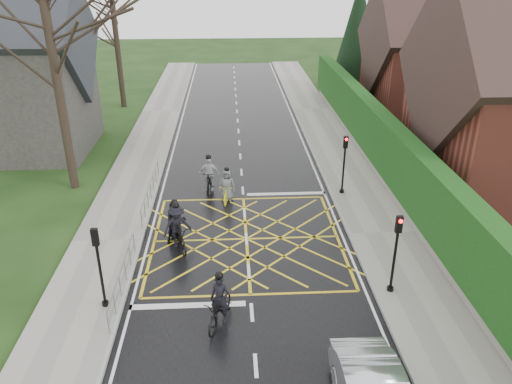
{
  "coord_description": "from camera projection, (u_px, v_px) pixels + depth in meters",
  "views": [
    {
      "loc": [
        -0.62,
        -18.86,
        11.17
      ],
      "look_at": [
        0.54,
        2.05,
        1.3
      ],
      "focal_mm": 35.0,
      "sensor_mm": 36.0,
      "label": 1
    }
  ],
  "objects": [
    {
      "name": "hedge",
      "position": [
        386.0,
        144.0,
        26.74
      ],
      "size": [
        0.9,
        38.0,
        2.8
      ],
      "primitive_type": "cube",
      "color": "#0E3610",
      "rests_on": "stone_wall"
    },
    {
      "name": "cyclist_front",
      "position": [
        209.0,
        177.0,
        26.09
      ],
      "size": [
        1.11,
        2.04,
        2.0
      ],
      "rotation": [
        0.0,
        0.0,
        -0.09
      ],
      "color": "black",
      "rests_on": "ground"
    },
    {
      "name": "tree_mid",
      "position": [
        72.0,
        3.0,
        30.29
      ],
      "size": [
        10.08,
        10.08,
        12.48
      ],
      "color": "black",
      "rests_on": "ground"
    },
    {
      "name": "cyclist_lead",
      "position": [
        227.0,
        189.0,
        25.05
      ],
      "size": [
        0.9,
        1.91,
        1.79
      ],
      "rotation": [
        0.0,
        0.0,
        -0.15
      ],
      "color": "yellow",
      "rests_on": "ground"
    },
    {
      "name": "railing_north",
      "position": [
        150.0,
        187.0,
        24.87
      ],
      "size": [
        0.05,
        6.04,
        1.03
      ],
      "color": "slate",
      "rests_on": "ground"
    },
    {
      "name": "cyclist_rear",
      "position": [
        220.0,
        307.0,
        16.59
      ],
      "size": [
        1.34,
        2.15,
        1.97
      ],
      "rotation": [
        0.0,
        0.0,
        -0.34
      ],
      "color": "black",
      "rests_on": "ground"
    },
    {
      "name": "traffic_light_ne",
      "position": [
        344.0,
        165.0,
        25.16
      ],
      "size": [
        0.24,
        0.31,
        3.21
      ],
      "rotation": [
        0.0,
        0.0,
        3.14
      ],
      "color": "black",
      "rests_on": "ground"
    },
    {
      "name": "sidewalk_left",
      "position": [
        108.0,
        241.0,
        21.5
      ],
      "size": [
        3.0,
        80.0,
        0.15
      ],
      "primitive_type": "cube",
      "color": "gray",
      "rests_on": "ground"
    },
    {
      "name": "railing_south",
      "position": [
        122.0,
        273.0,
        18.1
      ],
      "size": [
        0.05,
        5.04,
        1.03
      ],
      "color": "slate",
      "rests_on": "ground"
    },
    {
      "name": "road",
      "position": [
        246.0,
        239.0,
        21.83
      ],
      "size": [
        9.0,
        80.0,
        0.01
      ],
      "primitive_type": "cube",
      "color": "black",
      "rests_on": "ground"
    },
    {
      "name": "house_far",
      "position": [
        435.0,
        59.0,
        36.96
      ],
      "size": [
        9.8,
        8.8,
        10.3
      ],
      "color": "maroon",
      "rests_on": "ground"
    },
    {
      "name": "church",
      "position": [
        13.0,
        72.0,
        29.89
      ],
      "size": [
        8.8,
        7.8,
        11.0
      ],
      "color": "#2D2B28",
      "rests_on": "ground"
    },
    {
      "name": "traffic_light_se",
      "position": [
        395.0,
        255.0,
        17.58
      ],
      "size": [
        0.24,
        0.31,
        3.21
      ],
      "rotation": [
        0.0,
        0.0,
        3.14
      ],
      "color": "black",
      "rests_on": "ground"
    },
    {
      "name": "cyclist_mid",
      "position": [
        177.0,
        231.0,
        20.93
      ],
      "size": [
        1.56,
        2.27,
        2.09
      ],
      "rotation": [
        0.0,
        0.0,
        0.42
      ],
      "color": "black",
      "rests_on": "ground"
    },
    {
      "name": "cyclist_back",
      "position": [
        176.0,
        226.0,
        21.28
      ],
      "size": [
        1.32,
        2.1,
        2.03
      ],
      "rotation": [
        0.0,
        0.0,
        0.4
      ],
      "color": "black",
      "rests_on": "ground"
    },
    {
      "name": "traffic_light_sw",
      "position": [
        100.0,
        269.0,
        16.81
      ],
      "size": [
        0.24,
        0.31,
        3.21
      ],
      "color": "black",
      "rests_on": "ground"
    },
    {
      "name": "conifer",
      "position": [
        357.0,
        35.0,
        43.72
      ],
      "size": [
        4.6,
        4.6,
        10.0
      ],
      "color": "black",
      "rests_on": "ground"
    },
    {
      "name": "sidewalk_right",
      "position": [
        381.0,
        234.0,
        22.1
      ],
      "size": [
        3.0,
        80.0,
        0.15
      ],
      "primitive_type": "cube",
      "color": "gray",
      "rests_on": "ground"
    },
    {
      "name": "stone_wall",
      "position": [
        383.0,
        174.0,
        27.48
      ],
      "size": [
        0.5,
        38.0,
        0.7
      ],
      "primitive_type": "cube",
      "color": "slate",
      "rests_on": "ground"
    },
    {
      "name": "tree_near",
      "position": [
        49.0,
        34.0,
        23.43
      ],
      "size": [
        9.24,
        9.24,
        11.44
      ],
      "color": "black",
      "rests_on": "ground"
    },
    {
      "name": "ground",
      "position": [
        246.0,
        239.0,
        21.83
      ],
      "size": [
        120.0,
        120.0,
        0.0
      ],
      "primitive_type": "plane",
      "color": "black",
      "rests_on": "ground"
    },
    {
      "name": "tree_far",
      "position": [
        114.0,
        15.0,
        38.17
      ],
      "size": [
        8.4,
        8.4,
        10.4
      ],
      "color": "black",
      "rests_on": "ground"
    }
  ]
}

